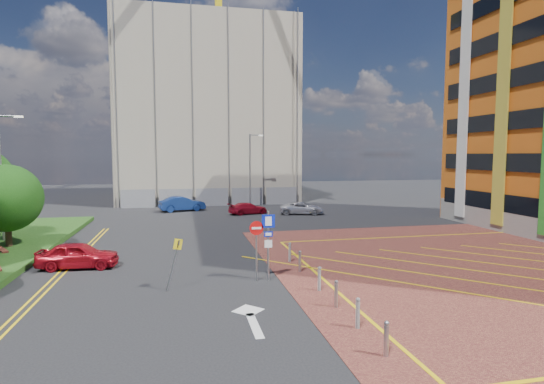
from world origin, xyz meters
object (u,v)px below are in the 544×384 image
object	(u,v)px
car_blue_back	(182,204)
car_silver_back	(302,208)
tree_c	(7,198)
lamp_back	(251,168)
car_red_back	(248,208)
car_red_left	(78,255)
lamp_left_far	(2,172)
warning_sign	(175,258)
sign_cluster	(264,238)

from	to	relation	value
car_blue_back	car_silver_back	bearing A→B (deg)	-127.12
tree_c	lamp_back	world-z (taller)	lamp_back
car_red_back	car_red_left	bearing A→B (deg)	131.72
lamp_left_far	car_blue_back	bearing A→B (deg)	52.15
tree_c	lamp_back	bearing A→B (deg)	45.68
car_silver_back	lamp_back	bearing A→B (deg)	46.21
warning_sign	sign_cluster	bearing A→B (deg)	9.30
lamp_left_far	lamp_back	size ratio (longest dim) A/B	1.00
lamp_left_far	sign_cluster	bearing A→B (deg)	-36.82
sign_cluster	car_silver_back	size ratio (longest dim) A/B	0.76
car_red_left	sign_cluster	bearing A→B (deg)	-111.18
lamp_back	warning_sign	world-z (taller)	lamp_back
lamp_left_far	sign_cluster	world-z (taller)	lamp_left_far
tree_c	car_red_back	world-z (taller)	tree_c
warning_sign	car_blue_back	distance (m)	25.97
car_blue_back	car_red_left	bearing A→B (deg)	151.56
warning_sign	car_red_back	distance (m)	23.41
lamp_left_far	car_blue_back	world-z (taller)	lamp_left_far
lamp_back	car_red_back	distance (m)	6.56
lamp_back	car_silver_back	distance (m)	8.44
lamp_back	car_silver_back	world-z (taller)	lamp_back
tree_c	car_red_back	xyz separation A→B (m)	(16.45, 12.78, -2.63)
car_blue_back	car_red_back	xyz separation A→B (m)	(6.26, -3.52, -0.20)
car_silver_back	car_blue_back	bearing A→B (deg)	81.99
car_red_left	car_silver_back	bearing A→B (deg)	-41.55
car_blue_back	car_red_back	bearing A→B (deg)	-133.89
warning_sign	car_blue_back	world-z (taller)	warning_sign
tree_c	warning_sign	world-z (taller)	tree_c
lamp_left_far	car_red_left	bearing A→B (deg)	-49.75
car_silver_back	car_red_left	bearing A→B (deg)	149.39
car_red_left	car_red_back	distance (m)	21.11
tree_c	lamp_left_far	xyz separation A→B (m)	(-0.92, 2.00, 1.47)
tree_c	car_silver_back	world-z (taller)	tree_c
warning_sign	car_red_back	world-z (taller)	warning_sign
tree_c	car_blue_back	bearing A→B (deg)	57.99
car_red_left	car_silver_back	xyz separation A→B (m)	(16.59, 16.51, -0.08)
tree_c	warning_sign	xyz separation A→B (m)	(9.83, -9.66, -1.76)
warning_sign	car_red_left	xyz separation A→B (m)	(-4.89, 4.73, -0.76)
lamp_back	car_red_left	distance (m)	26.44
tree_c	car_red_left	xyz separation A→B (m)	(4.95, -4.93, -2.52)
tree_c	car_red_left	world-z (taller)	tree_c
sign_cluster	car_blue_back	bearing A→B (deg)	98.12
car_silver_back	car_red_back	bearing A→B (deg)	91.30
tree_c	car_silver_back	size ratio (longest dim) A/B	1.16
lamp_left_far	warning_sign	distance (m)	16.19
sign_cluster	car_silver_back	bearing A→B (deg)	69.39
car_red_left	car_silver_back	size ratio (longest dim) A/B	0.93
lamp_left_far	car_red_back	bearing A→B (deg)	31.82
tree_c	car_blue_back	xyz separation A→B (m)	(10.19, 16.29, -2.44)
car_silver_back	tree_c	bearing A→B (deg)	132.80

